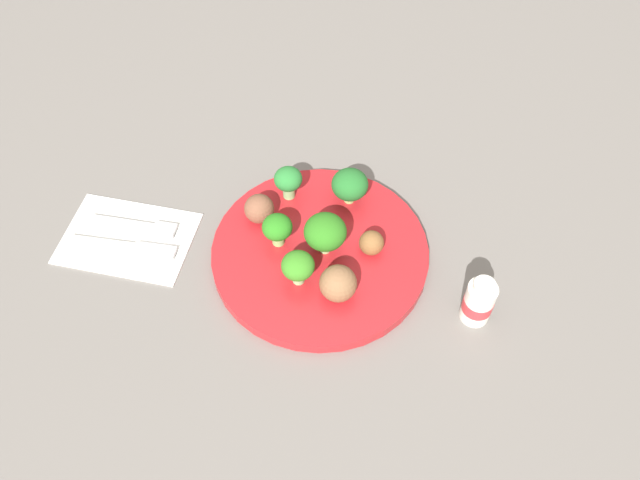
{
  "coord_description": "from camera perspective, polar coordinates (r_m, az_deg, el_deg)",
  "views": [
    {
      "loc": [
        0.1,
        -0.49,
        0.7
      ],
      "look_at": [
        0.0,
        0.0,
        0.04
      ],
      "focal_mm": 36.98,
      "sensor_mm": 36.0,
      "label": 1
    }
  ],
  "objects": [
    {
      "name": "broccoli_floret_near_rim",
      "position": [
        0.87,
        2.6,
        4.79
      ],
      "size": [
        0.05,
        0.05,
        0.05
      ],
      "color": "#A0BA67",
      "rests_on": "plate"
    },
    {
      "name": "meatball_back_right",
      "position": [
        0.87,
        -5.28,
        2.72
      ],
      "size": [
        0.04,
        0.04,
        0.04
      ],
      "primitive_type": "sphere",
      "color": "brown",
      "rests_on": "plate"
    },
    {
      "name": "plate",
      "position": [
        0.85,
        0.0,
        -1.13
      ],
      "size": [
        0.28,
        0.28,
        0.02
      ],
      "primitive_type": "cylinder",
      "color": "red",
      "rests_on": "ground_plane"
    },
    {
      "name": "knife",
      "position": [
        0.9,
        -16.37,
        -0.56
      ],
      "size": [
        0.15,
        0.02,
        0.01
      ],
      "color": "white",
      "rests_on": "napkin"
    },
    {
      "name": "meatball_mid_left",
      "position": [
        0.79,
        1.58,
        -3.77
      ],
      "size": [
        0.05,
        0.05,
        0.05
      ],
      "primitive_type": "sphere",
      "color": "brown",
      "rests_on": "plate"
    },
    {
      "name": "broccoli_floret_front_left",
      "position": [
        0.82,
        0.5,
        0.88
      ],
      "size": [
        0.05,
        0.05,
        0.06
      ],
      "color": "#9EC279",
      "rests_on": "plate"
    },
    {
      "name": "broccoli_floret_front_right",
      "position": [
        0.88,
        -2.77,
        5.19
      ],
      "size": [
        0.04,
        0.04,
        0.05
      ],
      "color": "#8CBA74",
      "rests_on": "plate"
    },
    {
      "name": "ground_plane",
      "position": [
        0.86,
        0.0,
        -1.44
      ],
      "size": [
        4.0,
        4.0,
        0.0
      ],
      "primitive_type": "plane",
      "color": "slate"
    },
    {
      "name": "meatball_front_left",
      "position": [
        0.83,
        4.48,
        -0.25
      ],
      "size": [
        0.03,
        0.03,
        0.03
      ],
      "primitive_type": "sphere",
      "color": "brown",
      "rests_on": "plate"
    },
    {
      "name": "yogurt_bottle",
      "position": [
        0.81,
        13.56,
        -5.22
      ],
      "size": [
        0.04,
        0.04,
        0.07
      ],
      "color": "white",
      "rests_on": "ground_plane"
    },
    {
      "name": "broccoli_floret_mid_left",
      "position": [
        0.79,
        -1.92,
        -2.29
      ],
      "size": [
        0.04,
        0.04,
        0.05
      ],
      "color": "#90C07B",
      "rests_on": "plate"
    },
    {
      "name": "fork",
      "position": [
        0.91,
        -15.5,
        1.2
      ],
      "size": [
        0.12,
        0.02,
        0.01
      ],
      "color": "silver",
      "rests_on": "napkin"
    },
    {
      "name": "broccoli_floret_back_left",
      "position": [
        0.83,
        -3.8,
        0.78
      ],
      "size": [
        0.04,
        0.04,
        0.05
      ],
      "color": "#8EBB66",
      "rests_on": "plate"
    },
    {
      "name": "napkin",
      "position": [
        0.91,
        -16.3,
        0.2
      ],
      "size": [
        0.17,
        0.12,
        0.01
      ],
      "primitive_type": "cube",
      "rotation": [
        0.0,
        0.0,
        -0.01
      ],
      "color": "white",
      "rests_on": "ground_plane"
    }
  ]
}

